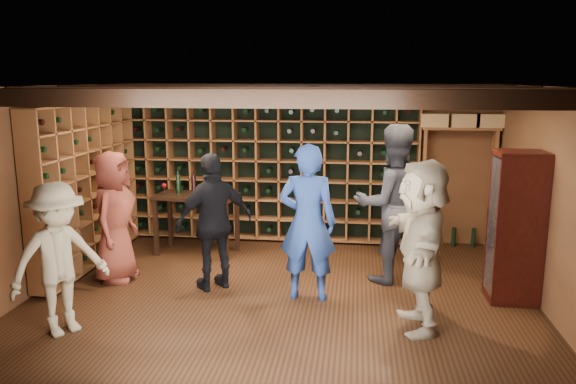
# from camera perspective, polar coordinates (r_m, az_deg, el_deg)

# --- Properties ---
(ground) EXTENTS (6.00, 6.00, 0.00)m
(ground) POSITION_cam_1_polar(r_m,az_deg,el_deg) (6.94, -0.63, -10.41)
(ground) COLOR #341B0E
(ground) RESTS_ON ground
(room_shell) EXTENTS (6.00, 6.00, 6.00)m
(room_shell) POSITION_cam_1_polar(r_m,az_deg,el_deg) (6.49, -0.61, 9.99)
(room_shell) COLOR brown
(room_shell) RESTS_ON ground
(wine_rack_back) EXTENTS (4.65, 0.30, 2.20)m
(wine_rack_back) POSITION_cam_1_polar(r_m,az_deg,el_deg) (8.94, -1.98, 2.23)
(wine_rack_back) COLOR brown
(wine_rack_back) RESTS_ON ground
(wine_rack_left) EXTENTS (0.30, 2.65, 2.20)m
(wine_rack_left) POSITION_cam_1_polar(r_m,az_deg,el_deg) (8.23, -19.76, 0.74)
(wine_rack_left) COLOR brown
(wine_rack_left) RESTS_ON ground
(crate_shelf) EXTENTS (1.20, 0.32, 2.07)m
(crate_shelf) POSITION_cam_1_polar(r_m,az_deg,el_deg) (8.90, 17.06, 4.41)
(crate_shelf) COLOR brown
(crate_shelf) RESTS_ON ground
(display_cabinet) EXTENTS (0.55, 0.50, 1.75)m
(display_cabinet) POSITION_cam_1_polar(r_m,az_deg,el_deg) (7.05, 22.06, -3.60)
(display_cabinet) COLOR #3A0F0B
(display_cabinet) RESTS_ON ground
(man_blue_shirt) EXTENTS (0.69, 0.47, 1.86)m
(man_blue_shirt) POSITION_cam_1_polar(r_m,az_deg,el_deg) (6.58, 2.00, -3.11)
(man_blue_shirt) COLOR navy
(man_blue_shirt) RESTS_ON ground
(man_grey_suit) EXTENTS (1.16, 1.02, 2.03)m
(man_grey_suit) POSITION_cam_1_polar(r_m,az_deg,el_deg) (7.26, 10.51, -1.22)
(man_grey_suit) COLOR black
(man_grey_suit) RESTS_ON ground
(guest_red_floral) EXTENTS (0.54, 0.83, 1.69)m
(guest_red_floral) POSITION_cam_1_polar(r_m,az_deg,el_deg) (7.53, -17.25, -2.42)
(guest_red_floral) COLOR maroon
(guest_red_floral) RESTS_ON ground
(guest_woman_black) EXTENTS (1.04, 0.95, 1.71)m
(guest_woman_black) POSITION_cam_1_polar(r_m,az_deg,el_deg) (6.96, -7.49, -3.04)
(guest_woman_black) COLOR black
(guest_woman_black) RESTS_ON ground
(guest_khaki) EXTENTS (1.09, 1.17, 1.58)m
(guest_khaki) POSITION_cam_1_polar(r_m,az_deg,el_deg) (6.17, -22.27, -6.33)
(guest_khaki) COLOR gray
(guest_khaki) RESTS_ON ground
(guest_beige) EXTENTS (0.65, 1.70, 1.80)m
(guest_beige) POSITION_cam_1_polar(r_m,az_deg,el_deg) (5.97, 13.41, -5.28)
(guest_beige) COLOR tan
(guest_beige) RESTS_ON ground
(tasting_table) EXTENTS (1.25, 0.72, 1.18)m
(tasting_table) POSITION_cam_1_polar(r_m,az_deg,el_deg) (8.42, -9.33, -1.00)
(tasting_table) COLOR black
(tasting_table) RESTS_ON ground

